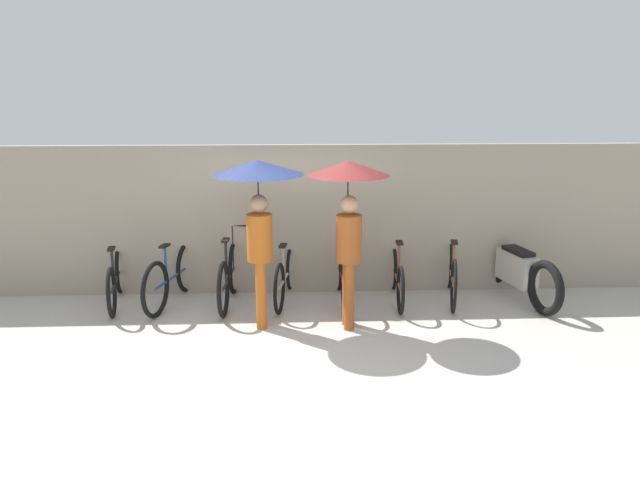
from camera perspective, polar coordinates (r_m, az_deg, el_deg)
ground_plane at (r=7.31m, az=-3.24°, el=-10.14°), size 30.00×30.00×0.00m
back_wall at (r=9.02m, az=-3.21°, el=1.85°), size 13.64×0.12×2.16m
parked_bicycle_0 at (r=9.12m, az=-18.18°, el=-3.44°), size 0.45×1.67×1.03m
parked_bicycle_1 at (r=8.92m, az=-13.32°, el=-3.25°), size 0.60×1.78×1.09m
parked_bicycle_2 at (r=8.75m, az=-8.34°, el=-3.38°), size 0.44×1.71×1.03m
parked_bicycle_3 at (r=8.81m, az=-3.16°, el=-3.28°), size 0.45×1.69×1.02m
parked_bicycle_4 at (r=8.77m, az=1.97°, el=-3.19°), size 0.44×1.78×0.99m
parked_bicycle_5 at (r=8.87m, az=7.05°, el=-3.35°), size 0.44×1.69×1.02m
parked_bicycle_6 at (r=9.05m, az=11.94°, el=-2.94°), size 0.51×1.76×1.08m
pedestrian_leading at (r=7.69m, az=-5.66°, el=4.32°), size 1.14×1.14×2.09m
pedestrian_center at (r=7.63m, az=2.61°, el=3.88°), size 1.01×1.01×2.09m
motorcycle at (r=9.30m, az=17.54°, el=-2.67°), size 0.72×2.07×0.94m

